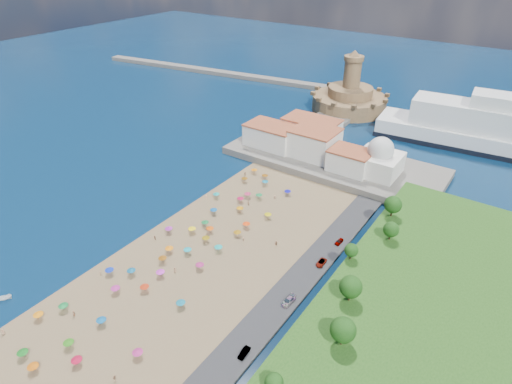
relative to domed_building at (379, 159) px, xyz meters
The scene contains 11 objects.
ground 77.60m from the domed_building, 112.91° to the right, with size 700.00×700.00×0.00m, color #071938.
terrace 21.44m from the domed_building, behind, with size 90.00×36.00×3.00m, color #59544C.
jetty 56.51m from the domed_building, 138.62° to the left, with size 18.00×70.00×2.40m, color #59544C.
breakwater 162.43m from the domed_building, 149.64° to the left, with size 200.00×7.00×2.60m, color #59544C.
waterfront_buildings 33.17m from the domed_building, behind, with size 57.00×29.00×11.00m.
domed_building is the anchor object (origin of this frame).
fortress 79.11m from the domed_building, 122.08° to the left, with size 40.00×40.00×32.40m.
beach_parasols 86.04m from the domed_building, 111.53° to the right, with size 31.80×115.99×2.20m.
beachgoers 80.98m from the domed_building, 112.88° to the right, with size 36.83×98.73×1.81m.
parked_cars 79.22m from the domed_building, 85.64° to the right, with size 2.50×67.84×1.43m.
hillside_trees 79.29m from the domed_building, 75.96° to the right, with size 15.09×104.00×7.33m.
Camera 1 is at (75.05, -77.60, 82.92)m, focal length 30.00 mm.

